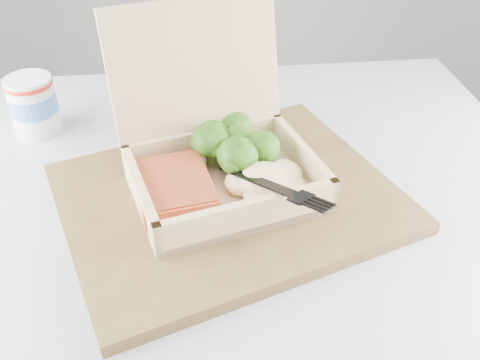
{
  "coord_description": "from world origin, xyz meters",
  "views": [
    {
      "loc": [
        -0.09,
        0.07,
        1.17
      ],
      "look_at": [
        -0.08,
        0.56,
        0.8
      ],
      "focal_mm": 40.0,
      "sensor_mm": 36.0,
      "label": 1
    }
  ],
  "objects_px": {
    "takeout_container": "(215,144)",
    "serving_tray": "(228,198)",
    "cafe_table": "(229,336)",
    "paper_cup": "(33,104)"
  },
  "relations": [
    {
      "from": "serving_tray",
      "to": "takeout_container",
      "type": "distance_m",
      "value": 0.07
    },
    {
      "from": "serving_tray",
      "to": "takeout_container",
      "type": "height_order",
      "value": "takeout_container"
    },
    {
      "from": "cafe_table",
      "to": "paper_cup",
      "type": "relative_size",
      "value": 11.16
    },
    {
      "from": "cafe_table",
      "to": "takeout_container",
      "type": "height_order",
      "value": "takeout_container"
    },
    {
      "from": "cafe_table",
      "to": "paper_cup",
      "type": "bearing_deg",
      "value": 141.35
    },
    {
      "from": "takeout_container",
      "to": "paper_cup",
      "type": "distance_m",
      "value": 0.3
    },
    {
      "from": "cafe_table",
      "to": "serving_tray",
      "type": "height_order",
      "value": "serving_tray"
    },
    {
      "from": "serving_tray",
      "to": "paper_cup",
      "type": "bearing_deg",
      "value": 148.4
    },
    {
      "from": "takeout_container",
      "to": "serving_tray",
      "type": "bearing_deg",
      "value": -85.36
    },
    {
      "from": "cafe_table",
      "to": "serving_tray",
      "type": "relative_size",
      "value": 2.45
    }
  ]
}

